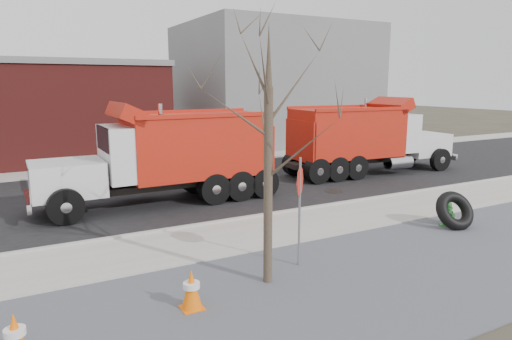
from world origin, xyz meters
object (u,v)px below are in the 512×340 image
truck_tire (455,211)px  dump_truck_red_b (169,153)px  stop_sign (300,192)px  dump_truck_red_a (366,136)px  fire_hydrant (447,215)px

truck_tire → dump_truck_red_b: size_ratio=0.16×
stop_sign → dump_truck_red_b: dump_truck_red_b is taller
dump_truck_red_b → dump_truck_red_a: bearing=-175.8°
dump_truck_red_a → dump_truck_red_b: bearing=-172.0°
truck_tire → dump_truck_red_b: 9.13m
truck_tire → stop_sign: stop_sign is taller
fire_hydrant → stop_sign: bearing=-179.3°
fire_hydrant → truck_tire: (0.04, -0.20, 0.16)m
fire_hydrant → dump_truck_red_b: bearing=130.2°
fire_hydrant → dump_truck_red_b: (-6.16, 6.39, 1.40)m
fire_hydrant → dump_truck_red_b: dump_truck_red_b is taller
fire_hydrant → dump_truck_red_a: dump_truck_red_a is taller
dump_truck_red_a → stop_sign: bearing=-135.5°
truck_tire → dump_truck_red_a: bearing=66.5°
truck_tire → dump_truck_red_b: bearing=133.3°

